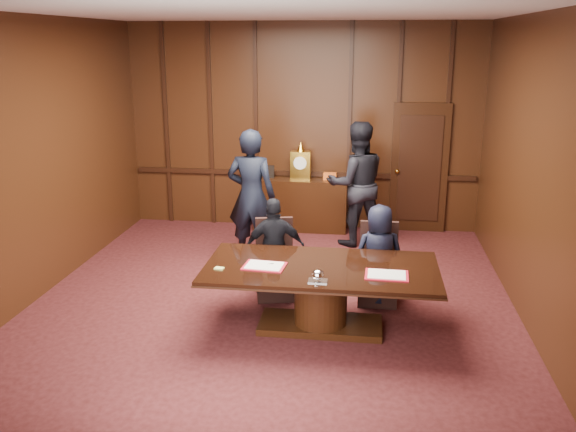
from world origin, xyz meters
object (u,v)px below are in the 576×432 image
(sideboard, at_px, (300,202))
(signatory_right, at_px, (379,255))
(conference_table, at_px, (321,287))
(witness_right, at_px, (356,184))
(signatory_left, at_px, (275,249))
(witness_left, at_px, (251,196))

(sideboard, relative_size, signatory_right, 1.26)
(conference_table, distance_m, signatory_right, 1.04)
(conference_table, relative_size, witness_right, 1.32)
(sideboard, bearing_deg, conference_table, -80.10)
(signatory_left, bearing_deg, sideboard, -103.06)
(sideboard, bearing_deg, witness_right, -33.77)
(witness_right, bearing_deg, witness_left, 16.93)
(conference_table, relative_size, witness_left, 1.32)
(signatory_right, bearing_deg, witness_left, -47.42)
(conference_table, height_order, signatory_left, signatory_left)
(sideboard, xyz_separation_m, witness_right, (0.96, -0.64, 0.51))
(witness_right, bearing_deg, sideboard, -49.87)
(sideboard, xyz_separation_m, signatory_right, (1.31, -2.96, 0.15))
(signatory_right, xyz_separation_m, witness_left, (-1.85, 1.33, 0.35))
(witness_right, bearing_deg, signatory_left, 51.43)
(sideboard, height_order, conference_table, sideboard)
(witness_left, bearing_deg, signatory_left, 117.91)
(sideboard, distance_m, conference_table, 3.82)
(signatory_left, distance_m, witness_left, 1.48)
(sideboard, distance_m, signatory_left, 2.96)
(signatory_left, distance_m, witness_right, 2.53)
(signatory_right, bearing_deg, witness_right, -93.21)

